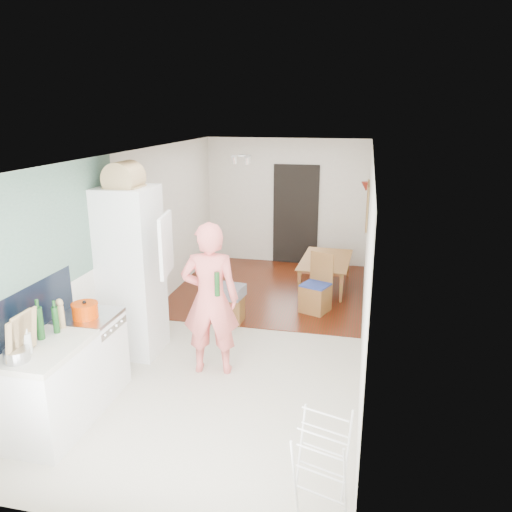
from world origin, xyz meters
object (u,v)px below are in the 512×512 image
at_px(stool, 232,309).
at_px(drying_rack, 322,466).
at_px(dining_table, 327,276).
at_px(dining_chair, 316,284).
at_px(person, 210,286).

height_order(stool, drying_rack, drying_rack).
height_order(dining_table, dining_chair, dining_chair).
xyz_separation_m(person, dining_table, (1.11, 3.21, -0.86)).
bearing_deg(stool, dining_chair, 29.41).
bearing_deg(stool, drying_rack, -63.98).
distance_m(person, stool, 1.67).
xyz_separation_m(person, drying_rack, (1.48, -1.89, -0.70)).
height_order(person, dining_chair, person).
bearing_deg(person, stool, -94.48).
bearing_deg(person, drying_rack, 118.41).
bearing_deg(drying_rack, dining_chair, 113.83).
xyz_separation_m(person, dining_chair, (1.03, 2.07, -0.62)).
relative_size(person, dining_table, 1.72).
distance_m(dining_table, dining_chair, 1.17).
height_order(dining_chair, stool, dining_chair).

